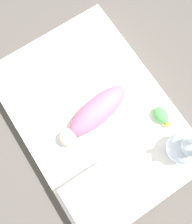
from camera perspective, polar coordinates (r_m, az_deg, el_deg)
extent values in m
plane|color=#514C47|center=(1.78, -0.43, -1.79)|extent=(12.00, 12.00, 0.00)
cube|color=white|center=(1.69, -0.46, -1.17)|extent=(1.50, 1.05, 0.20)
cube|color=white|center=(1.57, -9.80, -6.59)|extent=(0.25, 0.16, 0.02)
ellipsoid|color=pink|center=(1.50, 0.52, 0.43)|extent=(0.25, 0.51, 0.18)
sphere|color=beige|center=(1.49, -7.46, -6.55)|extent=(0.12, 0.12, 0.12)
cube|color=white|center=(1.52, 0.08, -22.39)|extent=(0.40, 0.33, 0.11)
sphere|color=silver|center=(1.56, 21.57, -8.77)|extent=(0.21, 0.21, 0.21)
sphere|color=silver|center=(1.43, 23.64, -8.37)|extent=(0.12, 0.12, 0.12)
ellipsoid|color=#51B756|center=(1.61, 16.67, -0.75)|extent=(0.13, 0.09, 0.09)
sphere|color=yellow|center=(1.62, 18.15, -3.02)|extent=(0.04, 0.04, 0.04)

